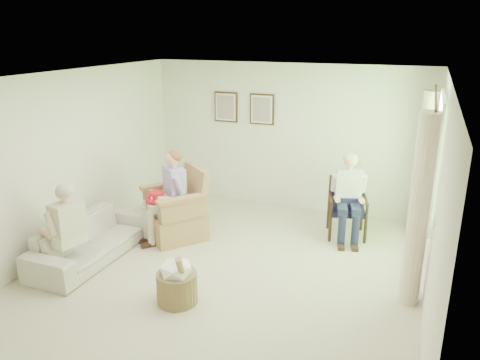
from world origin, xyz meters
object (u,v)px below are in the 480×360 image
(person_sofa, at_px, (64,225))
(red_hat, at_px, (156,197))
(hatbox, at_px, (177,281))
(sofa, at_px, (91,240))
(wood_armchair, at_px, (348,205))
(wicker_armchair, at_px, (176,215))
(person_dark, at_px, (348,191))
(person_wicker, at_px, (170,190))

(person_sofa, xyz_separation_m, red_hat, (0.60, 1.31, 0.03))
(person_sofa, height_order, hatbox, person_sofa)
(sofa, distance_m, person_sofa, 0.64)
(wood_armchair, distance_m, hatbox, 3.17)
(wicker_armchair, xyz_separation_m, person_sofa, (-0.76, -1.60, 0.35))
(person_sofa, height_order, red_hat, person_sofa)
(person_sofa, bearing_deg, person_dark, 138.99)
(person_wicker, relative_size, person_dark, 1.04)
(wicker_armchair, bearing_deg, sofa, -85.13)
(wicker_armchair, height_order, red_hat, wicker_armchair)
(wicker_armchair, height_order, wood_armchair, wicker_armchair)
(sofa, height_order, person_dark, person_dark)
(sofa, bearing_deg, hatbox, -107.92)
(person_wicker, distance_m, person_sofa, 1.65)
(person_dark, distance_m, red_hat, 2.93)
(wood_armchair, bearing_deg, wicker_armchair, -170.59)
(person_dark, bearing_deg, red_hat, -169.34)
(person_sofa, relative_size, hatbox, 1.73)
(wood_armchair, bearing_deg, person_wicker, -167.85)
(sofa, distance_m, red_hat, 1.11)
(person_dark, bearing_deg, wood_armchair, 75.83)
(red_hat, bearing_deg, hatbox, -51.45)
(wicker_armchair, relative_size, person_wicker, 0.80)
(person_wicker, bearing_deg, hatbox, -19.50)
(sofa, relative_size, red_hat, 5.91)
(wood_armchair, relative_size, person_dark, 0.68)
(wicker_armchair, xyz_separation_m, person_dark, (2.49, 0.94, 0.42))
(person_dark, bearing_deg, hatbox, -135.00)
(wicker_armchair, bearing_deg, red_hat, -80.42)
(person_wicker, height_order, red_hat, person_wicker)
(wood_armchair, height_order, hatbox, wood_armchair)
(wicker_armchair, xyz_separation_m, person_wicker, (0.00, -0.15, 0.46))
(wicker_armchair, bearing_deg, wood_armchair, 62.54)
(person_wicker, bearing_deg, person_dark, 62.45)
(wicker_armchair, distance_m, red_hat, 0.50)
(person_dark, xyz_separation_m, person_sofa, (-3.25, -2.54, -0.07))
(person_sofa, distance_m, hatbox, 1.75)
(person_dark, bearing_deg, person_wicker, -170.68)
(wicker_armchair, relative_size, hatbox, 1.53)
(wicker_armchair, distance_m, person_dark, 2.70)
(wicker_armchair, height_order, sofa, wicker_armchair)
(hatbox, bearing_deg, person_dark, 59.17)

